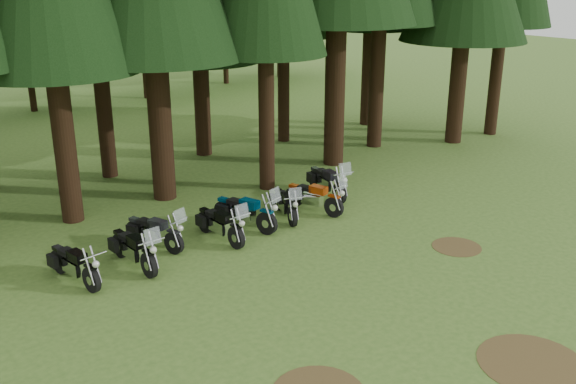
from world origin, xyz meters
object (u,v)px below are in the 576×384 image
Objects in this scene: motorcycle_0 at (74,266)px; motorcycle_7 at (327,182)px; motorcycle_2 at (154,233)px; motorcycle_4 at (245,213)px; motorcycle_5 at (286,205)px; motorcycle_6 at (314,198)px; motorcycle_1 at (134,250)px; motorcycle_3 at (220,225)px.

motorcycle_0 is 0.91× the size of motorcycle_7.
motorcycle_7 is at bearing -3.91° from motorcycle_0.
motorcycle_7 is at bearing -16.18° from motorcycle_2.
motorcycle_0 is 0.92× the size of motorcycle_4.
motorcycle_2 reaches higher than motorcycle_5.
motorcycle_6 is at bearing -24.89° from motorcycle_2.
motorcycle_1 is at bearing -156.15° from motorcycle_5.
motorcycle_0 is 0.94× the size of motorcycle_1.
motorcycle_3 is 5.07m from motorcycle_7.
motorcycle_3 reaches higher than motorcycle_5.
motorcycle_6 reaches higher than motorcycle_5.
motorcycle_4 is (1.09, 0.29, 0.03)m from motorcycle_3.
motorcycle_0 is 1.06× the size of motorcycle_5.
motorcycle_6 is 1.60m from motorcycle_7.
motorcycle_2 reaches higher than motorcycle_0.
motorcycle_1 is at bearing -14.60° from motorcycle_0.
motorcycle_6 is 0.95× the size of motorcycle_7.
motorcycle_5 reaches higher than motorcycle_0.
motorcycle_7 is (6.73, 0.12, 0.04)m from motorcycle_2.
motorcycle_1 is at bearing 168.73° from motorcycle_4.
motorcycle_7 is at bearing 5.26° from motorcycle_1.
motorcycle_1 is (1.56, -0.17, 0.03)m from motorcycle_0.
motorcycle_5 is at bearing 157.00° from motorcycle_6.
motorcycle_3 is at bearing 166.23° from motorcycle_6.
motorcycle_2 is 0.95× the size of motorcycle_6.
motorcycle_0 is 2.65m from motorcycle_2.
motorcycle_5 is at bearing -152.41° from motorcycle_7.
motorcycle_2 is (1.01, 0.79, -0.02)m from motorcycle_1.
motorcycle_4 is (3.84, 0.34, 0.02)m from motorcycle_1.
motorcycle_3 is 2.59m from motorcycle_5.
motorcycle_2 is 0.91× the size of motorcycle_7.
motorcycle_3 reaches higher than motorcycle_0.
motorcycle_1 is at bearing -161.44° from motorcycle_7.
motorcycle_4 reaches higher than motorcycle_2.
motorcycle_2 is at bearing -167.14° from motorcycle_7.
motorcycle_3 is (1.74, -0.75, 0.01)m from motorcycle_2.
motorcycle_0 is at bearing -158.10° from motorcycle_5.
motorcycle_5 is (1.49, -0.10, -0.06)m from motorcycle_4.
motorcycle_2 is 1.89m from motorcycle_3.
motorcycle_1 is 7.80m from motorcycle_7.
motorcycle_1 is 1.29m from motorcycle_2.
motorcycle_3 is at bearing -158.28° from motorcycle_7.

